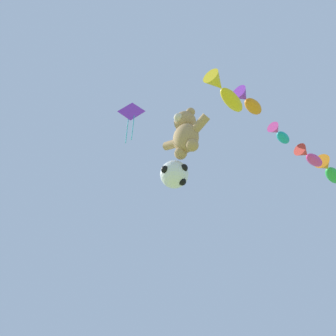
{
  "coord_description": "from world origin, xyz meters",
  "views": [
    {
      "loc": [
        6.37,
        -2.18,
        1.21
      ],
      "look_at": [
        -0.22,
        4.38,
        10.09
      ],
      "focal_mm": 40.0,
      "sensor_mm": 36.0,
      "label": 1
    }
  ],
  "objects": [
    {
      "name": "fish_kite_teal",
      "position": [
        1.6,
        10.38,
        15.26
      ],
      "size": [
        0.64,
        1.43,
        0.62
      ],
      "color": "#19ADB2"
    },
    {
      "name": "diamond_kite",
      "position": [
        -2.05,
        3.91,
        14.31
      ],
      "size": [
        0.91,
        0.89,
        2.6
      ],
      "color": "purple"
    },
    {
      "name": "soccer_ball_kite",
      "position": [
        -0.78,
        5.29,
        10.76
      ],
      "size": [
        1.18,
        1.18,
        1.09
      ],
      "color": "white"
    },
    {
      "name": "fish_kite_goldfin",
      "position": [
        1.58,
        5.9,
        14.33
      ],
      "size": [
        0.89,
        2.36,
        0.75
      ],
      "color": "yellow"
    },
    {
      "name": "fish_kite_tangerine",
      "position": [
        1.64,
        7.75,
        15.39
      ],
      "size": [
        0.77,
        1.7,
        0.75
      ],
      "color": "orange"
    },
    {
      "name": "fish_kite_emerald",
      "position": [
        2.14,
        14.26,
        14.98
      ],
      "size": [
        0.92,
        2.24,
        0.87
      ],
      "color": "green"
    },
    {
      "name": "teddy_bear_kite",
      "position": [
        0.05,
        5.08,
        12.28
      ],
      "size": [
        2.33,
        1.03,
        2.37
      ],
      "color": "tan"
    },
    {
      "name": "fish_kite_magenta",
      "position": [
        2.05,
        12.11,
        14.58
      ],
      "size": [
        0.8,
        1.81,
        0.69
      ],
      "color": "#E53F9E"
    }
  ]
}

